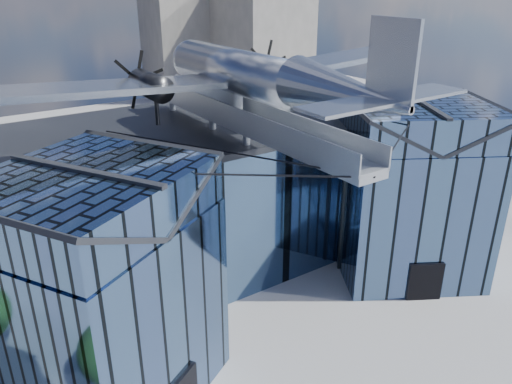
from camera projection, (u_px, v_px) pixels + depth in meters
ground_plane at (274, 309)px, 30.98m from camera, size 120.00×120.00×0.00m
museum at (224, 196)px, 33.21m from camera, size 32.88×24.50×17.60m
bg_towers at (60, 50)px, 66.11m from camera, size 77.00×24.50×26.00m
tree_side_e at (452, 140)px, 49.68m from camera, size 3.93×3.93×5.88m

